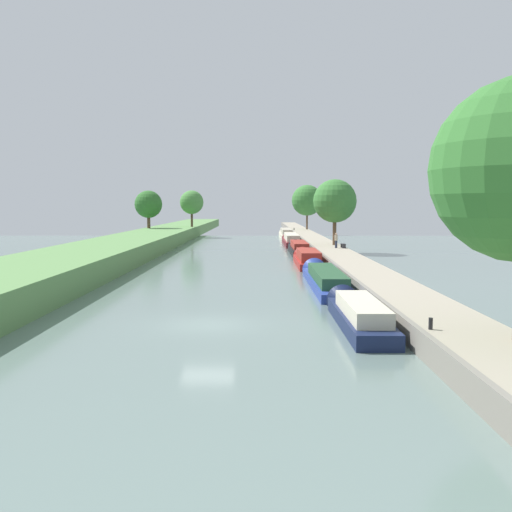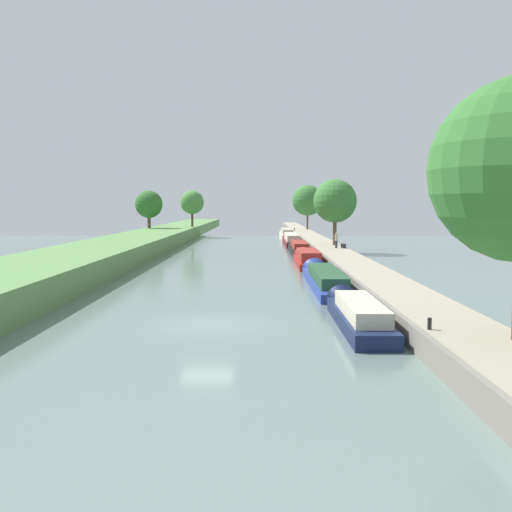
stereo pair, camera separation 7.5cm
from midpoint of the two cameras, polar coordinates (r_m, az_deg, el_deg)
The scene contains 17 objects.
ground_plane at distance 27.60m, azimuth -4.88°, elevation -6.81°, with size 160.00×160.00×0.00m, color slate.
right_towpath at distance 28.50m, azimuth 16.49°, elevation -5.63°, with size 3.47×260.00×0.97m.
stone_quay at distance 28.04m, azimuth 12.81°, elevation -5.67°, with size 0.25×260.00×1.02m.
narrowboat_navy at distance 27.88m, azimuth 9.94°, elevation -5.61°, with size 1.89×10.31×1.91m.
narrowboat_blue at distance 40.93m, azimuth 6.72°, elevation -2.20°, with size 2.10×15.29×2.01m.
narrowboat_red at distance 54.87m, azimuth 5.05°, elevation -0.27°, with size 2.18×11.19×2.23m.
narrowboat_black at distance 67.38m, azimuth 4.20°, elevation 0.75°, with size 1.97×12.77×2.03m.
narrowboat_maroon at distance 83.22m, azimuth 3.45°, elevation 1.60°, with size 2.10×16.22×2.24m.
narrowboat_cream at distance 100.36m, azimuth 2.95°, elevation 2.20°, with size 1.96×16.39×2.19m.
tree_rightbank_midnear at distance 68.52m, azimuth 7.78°, elevation 5.41°, with size 5.10×5.10×7.73m.
tree_rightbank_midfar at distance 111.73m, azimuth 5.07°, elevation 5.51°, with size 5.92×5.92×8.57m.
tree_leftbank_downstream at distance 101.65m, azimuth -6.41°, elevation 5.30°, with size 4.14×4.14×6.37m.
tree_leftbank_upstream at distance 96.64m, azimuth -10.63°, elevation 5.05°, with size 4.52×4.52×6.20m.
person_walking at distance 63.68m, azimuth 7.91°, elevation 1.57°, with size 0.34×0.34×1.66m.
mooring_bollard_near at distance 22.89m, azimuth 16.82°, elevation -6.43°, with size 0.16×0.16×0.45m.
mooring_bollard_far at distance 108.20m, azimuth 3.77°, elevation 2.69°, with size 0.16×0.16×0.45m.
park_bench at distance 63.94m, azimuth 8.60°, elevation 1.11°, with size 0.44×1.50×0.47m.
Camera 1 is at (2.46, -26.89, 5.67)m, focal length 40.40 mm.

